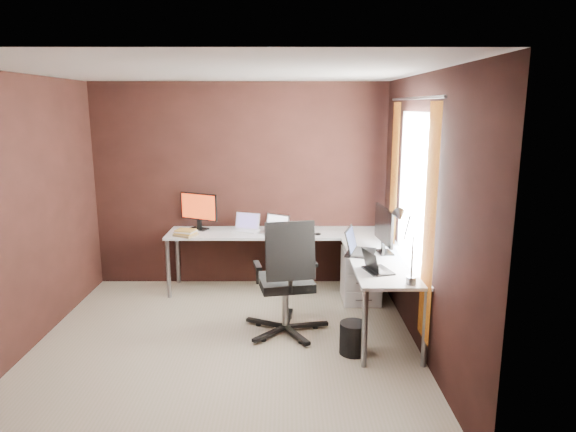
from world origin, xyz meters
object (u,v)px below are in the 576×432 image
Objects in this scene: monitor_right at (384,227)px; laptop_silver at (275,229)px; laptop_black_small at (375,267)px; drawer_pedestal at (361,275)px; monitor_left at (199,209)px; laptop_black_big at (357,248)px; wastebasket at (353,338)px; office_chair at (286,300)px; book_stack at (186,233)px; laptop_white at (246,227)px; desk_lamp at (404,236)px.

monitor_right is 1.44m from laptop_silver.
laptop_black_small is at bearing -25.99° from laptop_silver.
monitor_left is (-1.93, 0.49, 0.68)m from drawer_pedestal.
laptop_black_big reaches higher than wastebasket.
office_chair reaches higher than laptop_black_big.
book_stack is at bearing 140.47° from wastebasket.
monitor_left reaches higher than laptop_silver.
drawer_pedestal is at bearing 79.26° from wastebasket.
drawer_pedestal is 1.49m from laptop_white.
monitor_left reaches higher than laptop_white.
office_chair reaches higher than book_stack.
drawer_pedestal is 0.51× the size of office_chair.
laptop_silver is at bearing 0.65° from laptop_white.
wastebasket is (-0.38, 0.12, -0.99)m from desk_lamp.
laptop_silver is 0.33× the size of office_chair.
wastebasket is at bearing -100.74° from drawer_pedestal.
desk_lamp is at bearing -25.86° from laptop_silver.
laptop_black_big reaches higher than laptop_black_small.
book_stack is 0.46× the size of desk_lamp.
laptop_black_small is at bearing -14.82° from monitor_left.
laptop_silver is at bearing 62.02° from laptop_black_big.
monitor_right is at bearing -15.15° from laptop_white.
drawer_pedestal is at bearing 1.08° from laptop_white.
monitor_right is at bearing 6.91° from office_chair.
laptop_black_small is 0.29× the size of office_chair.
laptop_black_big is 1.33× the size of laptop_black_small.
book_stack is 1.62m from office_chair.
desk_lamp is at bearing -84.65° from drawer_pedestal.
desk_lamp is 2.19× the size of wastebasket.
monitor_right reaches higher than drawer_pedestal.
office_chair is (0.13, -1.19, -0.43)m from laptop_silver.
wastebasket is at bearing -20.54° from monitor_left.
monitor_right reaches higher than monitor_left.
monitor_right is 0.50× the size of office_chair.
laptop_black_small is at bearing -155.43° from laptop_black_big.
wastebasket is (-0.12, -0.76, -0.64)m from laptop_black_big.
office_chair reaches higher than laptop_white.
laptop_white is at bearing 122.48° from wastebasket.
drawer_pedestal is 0.75m from laptop_black_big.
monitor_left reaches higher than laptop_black_big.
monitor_right is 0.88m from desk_lamp.
laptop_silver is 1.22m from laptop_black_big.
laptop_white is at bearing 23.75° from laptop_black_small.
laptop_black_small is (0.08, -0.61, -0.01)m from laptop_black_big.
monitor_right reaches higher than wastebasket.
drawer_pedestal is 1.23m from office_chair.
wastebasket is (0.61, -0.43, -0.20)m from office_chair.
laptop_black_small is at bearing -92.32° from drawer_pedestal.
laptop_silver is 1.31× the size of book_stack.
book_stack is at bearing 65.96° from monitor_right.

